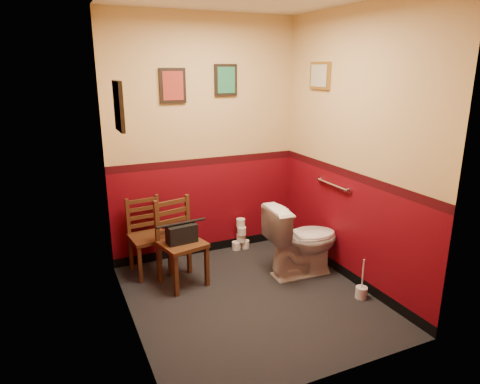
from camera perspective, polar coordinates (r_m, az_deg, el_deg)
name	(u,v)px	position (r m, az deg, el deg)	size (l,w,h in m)	color
floor	(251,298)	(4.23, 1.44, -14.00)	(2.20, 2.40, 0.00)	black
wall_back	(205,140)	(4.83, -4.69, 6.89)	(2.20, 2.70, 0.00)	#5F060F
wall_front	(335,197)	(2.74, 12.59, -0.72)	(2.20, 2.70, 0.00)	#5F060F
wall_left	(123,173)	(3.41, -15.28, 2.43)	(2.40, 2.70, 0.00)	#5F060F
wall_right	(353,151)	(4.32, 14.87, 5.30)	(2.40, 2.70, 0.00)	#5F060F
grab_bar	(333,185)	(4.59, 12.27, 0.94)	(0.05, 0.56, 0.06)	silver
framed_print_back_a	(173,86)	(4.64, -8.97, 13.83)	(0.28, 0.04, 0.36)	black
framed_print_back_b	(226,80)	(4.83, -1.91, 14.69)	(0.26, 0.04, 0.34)	black
framed_print_left	(119,106)	(3.44, -15.85, 10.95)	(0.04, 0.30, 0.38)	black
framed_print_right	(320,76)	(4.72, 10.60, 15.00)	(0.04, 0.34, 0.28)	olive
toilet	(302,240)	(4.58, 8.28, -6.36)	(0.44, 0.79, 0.77)	white
toilet_brush	(361,292)	(4.37, 15.88, -12.67)	(0.11, 0.11, 0.40)	silver
chair_left	(148,236)	(4.67, -12.18, -5.79)	(0.41, 0.41, 0.81)	#4B2B16
chair_right	(180,243)	(4.37, -7.99, -6.70)	(0.49, 0.49, 0.88)	#4B2B16
handbag	(182,233)	(4.29, -7.79, -5.49)	(0.31, 0.18, 0.21)	black
tp_stack	(241,236)	(5.21, 0.12, -5.92)	(0.22, 0.13, 0.39)	silver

